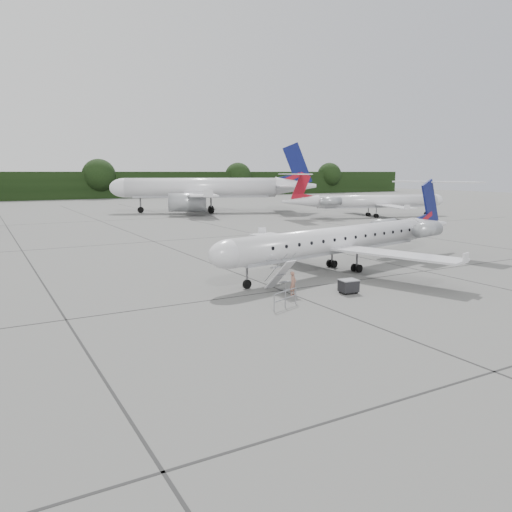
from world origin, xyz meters
TOP-DOWN VIEW (x-y plane):
  - ground at (0.00, 0.00)m, footprint 320.00×320.00m
  - treeline at (0.00, 130.00)m, footprint 260.00×4.00m
  - main_regional_jet at (2.80, 6.14)m, footprint 31.28×25.21m
  - airstair at (-4.87, 2.42)m, footprint 1.26×2.26m
  - passenger at (-4.62, 1.22)m, footprint 0.68×0.60m
  - safety_railing at (-6.70, -1.09)m, footprint 2.07×0.89m
  - baggage_cart at (-1.15, -0.15)m, footprint 1.22×1.03m
  - bg_narrowbody at (16.79, 66.09)m, footprint 45.25×39.85m
  - bg_regional_right at (40.21, 41.60)m, footprint 33.69×27.49m

SIDE VIEW (x-z plane):
  - ground at x=0.00m, z-range 0.00..0.00m
  - baggage_cart at x=-1.15m, z-range 0.00..0.98m
  - safety_railing at x=-6.70m, z-range 0.00..1.00m
  - passenger at x=-4.62m, z-range 0.00..1.56m
  - airstair at x=-4.87m, z-range 0.00..2.24m
  - main_regional_jet at x=2.80m, z-range 0.00..7.14m
  - bg_regional_right at x=40.21m, z-range 0.00..7.77m
  - treeline at x=0.00m, z-range 0.00..8.00m
  - bg_narrowbody at x=16.79m, z-range 0.00..13.48m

